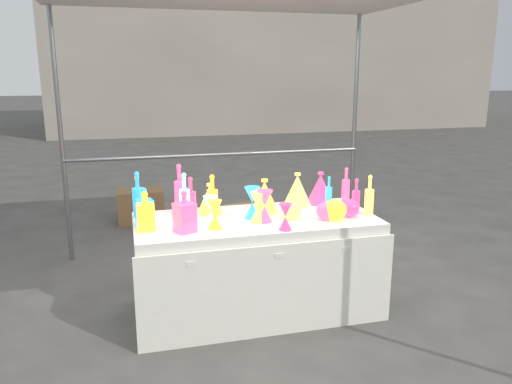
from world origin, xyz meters
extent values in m
plane|color=#5D5B56|center=(0.00, 0.00, 0.00)|extent=(80.00, 80.00, 0.00)
cylinder|color=gray|center=(-1.50, 1.50, 1.20)|extent=(0.04, 0.04, 2.40)
cylinder|color=gray|center=(1.50, 1.50, 1.20)|extent=(0.04, 0.04, 2.40)
cylinder|color=gray|center=(0.00, 1.47, 1.00)|extent=(3.00, 0.04, 0.04)
cube|color=white|center=(0.00, 0.00, 0.38)|extent=(1.80, 0.80, 0.75)
cube|color=white|center=(0.00, -0.42, 0.34)|extent=(1.84, 0.02, 0.68)
cube|color=white|center=(-0.55, -0.43, 0.60)|extent=(0.06, 0.00, 0.03)
cube|color=white|center=(0.05, -0.43, 0.60)|extent=(0.06, 0.00, 0.03)
cube|color=white|center=(0.55, -0.43, 0.60)|extent=(0.06, 0.00, 0.03)
cube|color=#B9AD9A|center=(4.00, 14.00, 3.00)|extent=(14.00, 6.00, 6.00)
cube|color=#956B43|center=(-0.78, 2.68, 0.20)|extent=(0.55, 0.40, 0.40)
cube|color=#956B43|center=(0.43, 2.70, 0.03)|extent=(0.86, 0.70, 0.06)
camera|label=1|loc=(-0.91, -3.48, 1.82)|focal=35.00mm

